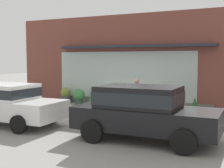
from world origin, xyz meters
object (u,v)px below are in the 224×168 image
at_px(fire_hydrant, 150,106).
at_px(parked_car_black, 143,110).
at_px(pedestrian_with_handbag, 136,94).
at_px(parked_car_white, 4,101).
at_px(potted_plant_doorstep, 159,106).
at_px(potted_plant_low_front, 121,96).
at_px(potted_plant_near_hydrant, 79,96).
at_px(potted_plant_window_center, 93,99).
at_px(potted_plant_trailing_edge, 195,106).
at_px(potted_plant_window_right, 142,99).
at_px(potted_plant_window_left, 66,95).

bearing_deg(fire_hydrant, parked_car_black, -73.41).
bearing_deg(pedestrian_with_handbag, fire_hydrant, 154.75).
bearing_deg(fire_hydrant, parked_car_white, -140.45).
distance_m(parked_car_white, potted_plant_doorstep, 6.74).
bearing_deg(potted_plant_low_front, fire_hydrant, -37.44).
relative_size(parked_car_white, potted_plant_near_hydrant, 5.45).
bearing_deg(potted_plant_window_center, potted_plant_trailing_edge, 3.30).
xyz_separation_m(parked_car_white, potted_plant_near_hydrant, (-0.20, 5.31, -0.39)).
distance_m(parked_car_white, potted_plant_window_right, 6.50).
bearing_deg(fire_hydrant, potted_plant_window_left, 160.56).
xyz_separation_m(parked_car_black, potted_plant_window_right, (-2.15, 5.40, -0.46)).
bearing_deg(potted_plant_low_front, potted_plant_doorstep, 1.09).
bearing_deg(pedestrian_with_handbag, potted_plant_low_front, -47.22).
distance_m(parked_car_white, potted_plant_near_hydrant, 5.33).
relative_size(potted_plant_window_right, potted_plant_low_front, 0.68).
height_order(parked_car_white, potted_plant_low_front, parked_car_white).
bearing_deg(parked_car_black, potted_plant_trailing_edge, 83.71).
bearing_deg(potted_plant_window_right, parked_car_black, -68.32).
xyz_separation_m(potted_plant_window_left, potted_plant_doorstep, (5.45, -0.35, -0.20)).
bearing_deg(potted_plant_window_center, potted_plant_doorstep, 1.51).
distance_m(potted_plant_window_left, potted_plant_low_front, 3.56).
relative_size(fire_hydrant, parked_car_black, 0.23).
distance_m(potted_plant_window_center, potted_plant_low_front, 1.56).
relative_size(fire_hydrant, potted_plant_low_front, 0.81).
distance_m(fire_hydrant, potted_plant_near_hydrant, 4.87).
distance_m(parked_car_black, potted_plant_doorstep, 5.20).
xyz_separation_m(fire_hydrant, potted_plant_window_left, (-5.63, 1.99, -0.06)).
bearing_deg(parked_car_white, potted_plant_window_right, 58.55).
distance_m(potted_plant_low_front, potted_plant_doorstep, 1.95).
relative_size(potted_plant_window_center, potted_plant_trailing_edge, 1.15).
distance_m(parked_car_white, potted_plant_window_center, 5.23).
relative_size(pedestrian_with_handbag, potted_plant_low_front, 1.26).
bearing_deg(potted_plant_low_front, potted_plant_window_right, 23.80).
bearing_deg(pedestrian_with_handbag, potted_plant_near_hydrant, -23.31).
bearing_deg(potted_plant_window_center, parked_car_black, -46.69).
distance_m(parked_car_black, potted_plant_trailing_edge, 5.27).
distance_m(potted_plant_trailing_edge, potted_plant_window_left, 7.05).
bearing_deg(fire_hydrant, potted_plant_window_right, 119.42).
height_order(potted_plant_window_left, potted_plant_doorstep, potted_plant_window_left).
bearing_deg(potted_plant_near_hydrant, potted_plant_window_center, -9.32).
bearing_deg(parked_car_white, potted_plant_low_front, 64.78).
distance_m(potted_plant_window_right, potted_plant_window_left, 4.49).
bearing_deg(fire_hydrant, potted_plant_doorstep, 96.00).
xyz_separation_m(potted_plant_window_center, potted_plant_window_right, (2.49, 0.48, 0.07)).
bearing_deg(pedestrian_with_handbag, potted_plant_window_right, -80.31).
height_order(potted_plant_window_right, potted_plant_window_left, potted_plant_window_right).
distance_m(potted_plant_near_hydrant, potted_plant_doorstep, 4.40).
height_order(fire_hydrant, potted_plant_low_front, potted_plant_low_front).
height_order(parked_car_white, potted_plant_trailing_edge, parked_car_white).
bearing_deg(potted_plant_window_left, potted_plant_trailing_edge, -1.18).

